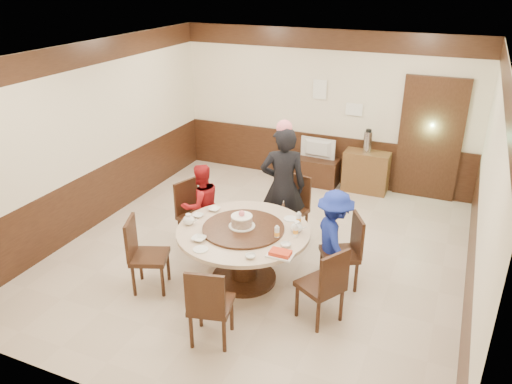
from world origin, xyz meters
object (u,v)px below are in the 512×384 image
at_px(tv_stand, 316,171).
at_px(television, 317,149).
at_px(person_blue, 334,238).
at_px(person_red, 201,205).
at_px(birthday_cake, 242,221).
at_px(thermos, 368,142).
at_px(shrimp_platter, 280,254).
at_px(person_standing, 283,186).
at_px(side_cabinet, 366,172).
at_px(banquet_table, 244,244).

distance_m(tv_stand, television, 0.44).
bearing_deg(person_blue, television, -12.53).
height_order(person_red, television, person_red).
distance_m(birthday_cake, television, 3.46).
height_order(tv_stand, thermos, thermos).
relative_size(birthday_cake, shrimp_platter, 1.11).
xyz_separation_m(birthday_cake, television, (-0.07, 3.45, -0.16)).
xyz_separation_m(television, thermos, (0.92, 0.03, 0.25)).
height_order(person_standing, side_cabinet, person_standing).
distance_m(banquet_table, birthday_cake, 0.32).
xyz_separation_m(person_standing, television, (-0.19, 2.31, -0.20)).
relative_size(tv_stand, side_cabinet, 1.06).
distance_m(shrimp_platter, tv_stand, 3.99).
xyz_separation_m(person_standing, tv_stand, (-0.19, 2.31, -0.64)).
bearing_deg(banquet_table, person_blue, 22.16).
relative_size(shrimp_platter, tv_stand, 0.35).
bearing_deg(person_standing, person_red, 4.05).
distance_m(banquet_table, person_standing, 1.21).
height_order(tv_stand, side_cabinet, side_cabinet).
relative_size(banquet_table, side_cabinet, 2.11).
height_order(person_blue, side_cabinet, person_blue).
xyz_separation_m(person_red, television, (0.86, 2.84, 0.07)).
bearing_deg(shrimp_platter, person_red, 147.15).
bearing_deg(tv_stand, banquet_table, -88.33).
bearing_deg(television, thermos, -174.90).
relative_size(person_red, television, 1.87).
height_order(banquet_table, shrimp_platter, shrimp_platter).
relative_size(banquet_table, thermos, 4.44).
bearing_deg(person_standing, shrimp_platter, 87.24).
height_order(person_standing, thermos, person_standing).
relative_size(shrimp_platter, thermos, 0.79).
xyz_separation_m(person_blue, thermos, (-0.24, 3.07, 0.30)).
xyz_separation_m(person_blue, birthday_cake, (-1.09, -0.41, 0.22)).
distance_m(tv_stand, thermos, 1.15).
xyz_separation_m(person_standing, thermos, (0.72, 2.34, 0.05)).
relative_size(person_blue, birthday_cake, 3.84).
bearing_deg(person_blue, side_cabinet, -29.27).
height_order(banquet_table, birthday_cake, birthday_cake).
distance_m(person_standing, birthday_cake, 1.14).
bearing_deg(television, person_red, 76.38).
distance_m(person_standing, thermos, 2.45).
height_order(person_blue, birthday_cake, person_blue).
relative_size(person_red, shrimp_platter, 4.16).
bearing_deg(person_red, banquet_table, 91.48).
distance_m(person_red, tv_stand, 2.99).
relative_size(tv_stand, television, 1.28).
relative_size(banquet_table, tv_stand, 1.98).
height_order(person_red, tv_stand, person_red).
xyz_separation_m(person_standing, side_cabinet, (0.74, 2.34, -0.52)).
bearing_deg(side_cabinet, person_blue, -85.87).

